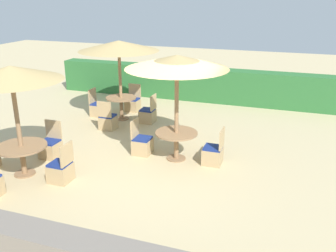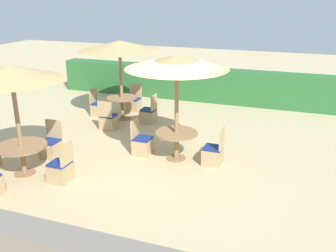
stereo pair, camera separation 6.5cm
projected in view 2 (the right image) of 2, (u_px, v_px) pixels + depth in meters
The scene contains 16 objects.
ground_plane at pixel (160, 169), 8.95m from camera, with size 40.00×40.00×0.00m, color #C6B284.
hedge_row at pixel (218, 86), 14.27m from camera, with size 13.00×0.70×1.26m, color #2D6B33.
parasol_center at pixel (177, 62), 8.68m from camera, with size 2.46×2.46×2.64m.
round_table_center at pixel (176, 138), 9.32m from camera, with size 1.06×1.06×0.72m.
patio_chair_center_west at pixel (142, 144), 9.75m from camera, with size 0.46×0.46×0.93m.
patio_chair_center_east at pixel (213, 154), 9.16m from camera, with size 0.46×0.46×0.93m.
parasol_back_left at pixel (120, 46), 11.70m from camera, with size 2.55×2.55×2.58m.
round_table_back_left at pixel (122, 102), 12.32m from camera, with size 1.00×1.00×0.75m.
patio_chair_back_left_west at pixel (99, 108), 12.76m from camera, with size 0.46×0.46×0.93m.
patio_chair_back_left_east at pixel (149, 115), 12.09m from camera, with size 0.46×0.46×0.93m.
patio_chair_back_left_south at pixel (109, 121), 11.51m from camera, with size 0.46×0.46×0.93m.
patio_chair_back_left_north at pixel (134, 103), 13.30m from camera, with size 0.46×0.46×0.93m.
parasol_front_left at pixel (11, 74), 7.94m from camera, with size 2.21×2.21×2.54m.
round_table_front_left at pixel (22, 151), 8.55m from camera, with size 1.15×1.15×0.72m.
patio_chair_front_left_north at pixel (51, 147), 9.57m from camera, with size 0.46×0.46×0.93m.
patio_chair_front_left_east at pixel (61, 170), 8.33m from camera, with size 0.46×0.46×0.93m.
Camera 2 is at (2.91, -7.53, 4.01)m, focal length 40.00 mm.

